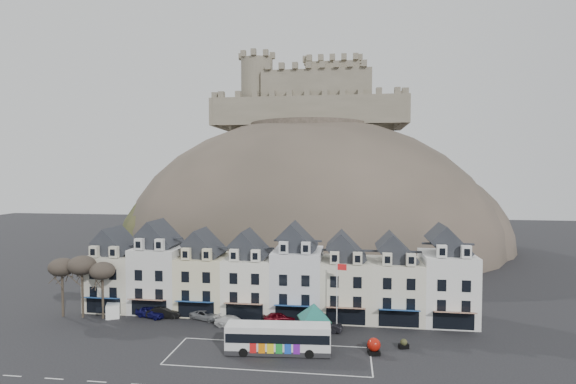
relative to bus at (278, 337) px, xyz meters
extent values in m
plane|color=black|center=(-2.80, -2.12, -1.82)|extent=(300.00, 300.00, 0.00)
cube|color=silver|center=(-0.80, -0.87, -1.82)|extent=(22.00, 7.50, 0.01)
cube|color=beige|center=(-26.60, 13.88, 2.18)|extent=(6.80, 8.00, 8.00)
cube|color=#21242A|center=(-26.60, 13.88, 7.38)|extent=(6.80, 5.76, 2.80)
cube|color=beige|center=(-28.09, 10.28, 7.08)|extent=(1.20, 0.80, 1.60)
cube|color=beige|center=(-25.10, 10.28, 7.08)|extent=(1.20, 0.80, 1.60)
cube|color=black|center=(-26.60, 9.85, -0.52)|extent=(5.10, 0.06, 2.20)
cube|color=navy|center=(-26.60, 9.18, 0.78)|extent=(5.10, 1.29, 0.43)
cube|color=silver|center=(-19.80, 13.88, 2.78)|extent=(6.80, 8.00, 9.20)
cube|color=#21242A|center=(-19.80, 13.88, 8.58)|extent=(6.80, 5.76, 2.80)
cube|color=silver|center=(-21.29, 10.28, 8.28)|extent=(1.20, 0.80, 1.60)
cube|color=silver|center=(-18.30, 10.28, 8.28)|extent=(1.20, 0.80, 1.60)
cube|color=black|center=(-19.80, 9.85, -0.52)|extent=(5.10, 0.06, 2.20)
cube|color=maroon|center=(-19.80, 9.18, 0.78)|extent=(5.10, 1.29, 0.43)
cube|color=beige|center=(-13.00, 13.88, 2.18)|extent=(6.80, 8.00, 8.00)
cube|color=#21242A|center=(-13.00, 13.88, 7.38)|extent=(6.80, 5.76, 2.80)
cube|color=beige|center=(-14.49, 10.28, 7.08)|extent=(1.20, 0.80, 1.60)
cube|color=beige|center=(-11.50, 10.28, 7.08)|extent=(1.20, 0.80, 1.60)
cube|color=black|center=(-13.00, 9.85, -0.52)|extent=(5.10, 0.06, 2.20)
cube|color=navy|center=(-13.00, 9.18, 0.78)|extent=(5.10, 1.29, 0.43)
cube|color=white|center=(-6.20, 13.88, 2.18)|extent=(6.80, 8.00, 8.00)
cube|color=#21242A|center=(-6.20, 13.88, 7.38)|extent=(6.80, 5.76, 2.80)
cube|color=white|center=(-7.69, 10.28, 7.08)|extent=(1.20, 0.80, 1.60)
cube|color=white|center=(-4.70, 10.28, 7.08)|extent=(1.20, 0.80, 1.60)
cube|color=black|center=(-6.20, 9.85, -0.52)|extent=(5.10, 0.06, 2.20)
cube|color=maroon|center=(-6.20, 9.18, 0.78)|extent=(5.10, 1.29, 0.43)
cube|color=silver|center=(0.60, 13.88, 2.78)|extent=(6.80, 8.00, 9.20)
cube|color=#21242A|center=(0.60, 13.88, 8.58)|extent=(6.80, 5.76, 2.80)
cube|color=silver|center=(-0.89, 10.28, 8.28)|extent=(1.20, 0.80, 1.60)
cube|color=silver|center=(2.10, 10.28, 8.28)|extent=(1.20, 0.80, 1.60)
cube|color=black|center=(0.60, 9.85, -0.52)|extent=(5.10, 0.06, 2.20)
cube|color=navy|center=(0.60, 9.18, 0.78)|extent=(5.10, 1.29, 0.43)
cube|color=beige|center=(7.40, 13.88, 2.18)|extent=(6.80, 8.00, 8.00)
cube|color=#21242A|center=(7.40, 13.88, 7.38)|extent=(6.80, 5.76, 2.80)
cube|color=beige|center=(5.91, 10.28, 7.08)|extent=(1.20, 0.80, 1.60)
cube|color=beige|center=(8.90, 10.28, 7.08)|extent=(1.20, 0.80, 1.60)
cube|color=black|center=(7.40, 9.85, -0.52)|extent=(5.10, 0.06, 2.20)
cube|color=maroon|center=(7.40, 9.18, 0.78)|extent=(5.10, 1.29, 0.43)
cube|color=beige|center=(14.20, 13.88, 2.18)|extent=(6.80, 8.00, 8.00)
cube|color=#21242A|center=(14.20, 13.88, 7.38)|extent=(6.80, 5.76, 2.80)
cube|color=beige|center=(12.71, 10.28, 7.08)|extent=(1.20, 0.80, 1.60)
cube|color=beige|center=(15.70, 10.28, 7.08)|extent=(1.20, 0.80, 1.60)
cube|color=black|center=(14.20, 9.85, -0.52)|extent=(5.10, 0.06, 2.20)
cube|color=navy|center=(14.20, 9.18, 0.78)|extent=(5.10, 1.29, 0.43)
cube|color=white|center=(21.00, 13.88, 2.78)|extent=(6.80, 8.00, 9.20)
cube|color=#21242A|center=(21.00, 13.88, 8.58)|extent=(6.80, 5.76, 2.80)
cube|color=white|center=(19.51, 10.28, 8.28)|extent=(1.20, 0.80, 1.60)
cube|color=white|center=(22.50, 10.28, 8.28)|extent=(1.20, 0.80, 1.60)
cube|color=black|center=(21.00, 9.85, -0.52)|extent=(5.10, 0.06, 2.20)
cube|color=maroon|center=(21.00, 9.18, 0.78)|extent=(5.10, 1.29, 0.43)
ellipsoid|color=#39342C|center=(-2.80, 67.88, -1.82)|extent=(96.00, 76.00, 68.00)
ellipsoid|color=#242E17|center=(-24.80, 61.88, -1.82)|extent=(52.00, 44.00, 42.00)
ellipsoid|color=#39342C|center=(21.20, 71.88, -1.82)|extent=(56.00, 48.00, 46.00)
ellipsoid|color=#242E17|center=(-6.80, 53.88, -1.82)|extent=(40.00, 28.00, 28.00)
ellipsoid|color=#39342C|center=(7.20, 55.88, -1.82)|extent=(36.00, 28.00, 24.00)
cylinder|color=#39342C|center=(-2.80, 67.88, 29.18)|extent=(30.00, 30.00, 3.00)
cube|color=#68614F|center=(-2.80, 63.88, 33.68)|extent=(48.00, 2.20, 7.00)
cube|color=#68614F|center=(-2.80, 83.88, 33.68)|extent=(48.00, 2.20, 7.00)
cube|color=#68614F|center=(-26.80, 73.88, 33.68)|extent=(2.20, 22.00, 7.00)
cube|color=#68614F|center=(21.20, 73.88, 33.68)|extent=(2.20, 22.00, 7.00)
cube|color=#68614F|center=(-0.80, 73.88, 39.18)|extent=(28.00, 18.00, 10.00)
cube|color=#68614F|center=(3.20, 75.88, 40.68)|extent=(14.00, 12.00, 13.00)
cylinder|color=#68614F|center=(-16.80, 69.88, 39.18)|extent=(8.40, 8.40, 18.00)
cylinder|color=silver|center=(3.20, 75.88, 49.68)|extent=(0.16, 0.16, 5.00)
cylinder|color=#31271F|center=(-31.80, 8.38, 1.05)|extent=(0.32, 0.32, 5.74)
ellipsoid|color=#383028|center=(-31.80, 8.38, 5.15)|extent=(3.61, 3.61, 2.54)
cylinder|color=#31271F|center=(-28.80, 8.38, 1.19)|extent=(0.32, 0.32, 6.02)
ellipsoid|color=#383028|center=(-28.80, 8.38, 5.49)|extent=(3.78, 3.78, 2.67)
cylinder|color=#31271F|center=(-25.80, 8.38, 0.91)|extent=(0.32, 0.32, 5.46)
ellipsoid|color=#383028|center=(-25.80, 8.38, 4.81)|extent=(3.43, 3.43, 2.42)
cube|color=#262628|center=(0.00, 0.00, -1.45)|extent=(11.81, 3.57, 0.53)
cube|color=silver|center=(0.00, 0.00, 0.10)|extent=(11.81, 3.52, 2.67)
cube|color=black|center=(0.00, 0.00, 0.25)|extent=(11.58, 3.58, 1.01)
cube|color=silver|center=(0.00, 0.00, 1.31)|extent=(11.57, 3.39, 0.26)
cube|color=orange|center=(5.75, 0.44, 1.13)|extent=(0.16, 1.27, 0.30)
cylinder|color=black|center=(3.57, -0.93, -1.34)|extent=(1.04, 0.41, 1.02)
cylinder|color=black|center=(3.39, 1.46, -1.34)|extent=(1.04, 0.41, 1.02)
cylinder|color=black|center=(-3.62, -1.47, -1.34)|extent=(1.04, 0.41, 1.02)
cylinder|color=black|center=(-3.81, 0.91, -1.34)|extent=(1.04, 0.41, 1.02)
cube|color=black|center=(1.86, 5.33, -0.54)|extent=(0.20, 0.20, 2.56)
cube|color=black|center=(4.61, 6.18, -0.54)|extent=(0.20, 0.20, 2.56)
cube|color=black|center=(2.71, 2.58, -0.54)|extent=(0.20, 0.20, 2.56)
cube|color=black|center=(5.46, 3.43, -0.54)|extent=(0.20, 0.20, 2.56)
cube|color=black|center=(3.66, 4.38, 0.74)|extent=(4.40, 4.40, 0.13)
cone|color=#166151|center=(3.66, 4.38, 1.70)|extent=(6.75, 6.75, 1.92)
cube|color=black|center=(10.58, 1.12, -1.58)|extent=(1.42, 1.42, 0.47)
sphere|color=#A41409|center=(10.58, 1.12, -0.73)|extent=(1.47, 1.47, 1.47)
cylinder|color=silver|center=(6.30, 7.58, 2.68)|extent=(0.13, 0.13, 8.98)
cube|color=red|center=(6.89, 7.42, 6.49)|extent=(1.20, 0.35, 0.79)
cube|color=white|center=(-25.08, 9.88, -0.89)|extent=(3.30, 4.43, 1.85)
cube|color=black|center=(-25.08, 9.88, -0.54)|extent=(1.55, 0.77, 0.79)
cube|color=black|center=(10.50, 2.89, -1.53)|extent=(1.24, 0.84, 0.57)
sphere|color=#242E17|center=(10.50, 2.89, -1.08)|extent=(0.79, 0.79, 0.79)
cube|color=black|center=(14.06, 3.19, -1.54)|extent=(1.23, 0.85, 0.56)
sphere|color=#242E17|center=(14.06, 3.19, -1.09)|extent=(0.78, 0.78, 0.78)
imported|color=#0E0E47|center=(-19.44, 9.69, -1.04)|extent=(4.89, 3.12, 1.55)
imported|color=black|center=(-17.60, 9.88, -1.04)|extent=(4.83, 2.06, 1.55)
imported|color=gray|center=(-11.62, 9.88, -1.19)|extent=(4.90, 3.45, 1.26)
imported|color=silver|center=(-7.20, 7.38, -1.11)|extent=(5.16, 3.03, 1.40)
imported|color=#4D040D|center=(-1.40, 9.88, -1.07)|extent=(4.69, 2.89, 1.49)
imported|color=black|center=(4.65, 7.54, -1.05)|extent=(4.82, 2.13, 1.54)
camera|label=1|loc=(7.75, -48.60, 18.53)|focal=28.00mm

